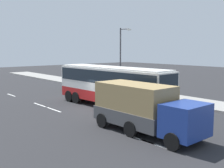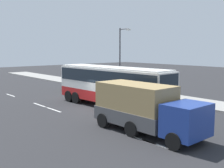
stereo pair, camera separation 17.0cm
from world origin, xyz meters
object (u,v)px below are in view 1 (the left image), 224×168
at_px(coach_bus, 112,83).
at_px(street_lamp, 121,56).
at_px(cargo_truck, 144,108).
at_px(pedestrian_near_curb, 156,89).
at_px(car_yellow_taxi, 80,84).
at_px(pedestrian_at_crossing, 149,85).

relative_size(coach_bus, street_lamp, 1.67).
xyz_separation_m(cargo_truck, pedestrian_near_curb, (-7.46, 9.65, -0.57)).
height_order(coach_bus, cargo_truck, coach_bus).
xyz_separation_m(coach_bus, street_lamp, (-5.17, 5.80, 2.12)).
bearing_deg(cargo_truck, pedestrian_near_curb, 126.52).
height_order(pedestrian_near_curb, street_lamp, street_lamp).
xyz_separation_m(pedestrian_near_curb, street_lamp, (-4.78, -0.54, 3.33)).
relative_size(pedestrian_near_curb, street_lamp, 0.21).
bearing_deg(street_lamp, pedestrian_near_curb, 6.44).
height_order(car_yellow_taxi, pedestrian_at_crossing, pedestrian_at_crossing).
relative_size(cargo_truck, pedestrian_near_curb, 4.86).
bearing_deg(pedestrian_near_curb, cargo_truck, -126.90).
bearing_deg(pedestrian_near_curb, pedestrian_at_crossing, 72.10).
bearing_deg(car_yellow_taxi, coach_bus, -22.10).
bearing_deg(car_yellow_taxi, pedestrian_at_crossing, 24.79).
bearing_deg(pedestrian_at_crossing, street_lamp, -145.15).
xyz_separation_m(cargo_truck, street_lamp, (-12.24, 9.11, 2.76)).
distance_m(coach_bus, pedestrian_near_curb, 6.47).
bearing_deg(street_lamp, car_yellow_taxi, -158.07).
xyz_separation_m(coach_bus, cargo_truck, (7.07, -3.31, -0.64)).
height_order(pedestrian_at_crossing, street_lamp, street_lamp).
distance_m(cargo_truck, car_yellow_taxi, 18.96).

